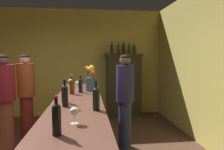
{
  "coord_description": "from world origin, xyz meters",
  "views": [
    {
      "loc": [
        0.67,
        -2.63,
        1.61
      ],
      "look_at": [
        1.03,
        0.32,
        1.35
      ],
      "focal_mm": 32.57,
      "sensor_mm": 36.0,
      "label": 1
    }
  ],
  "objects_px": {
    "wine_bottle_pinot": "(57,118)",
    "patron_in_grey": "(26,92)",
    "bar_counter": "(79,139)",
    "display_cabinet": "(123,84)",
    "wine_bottle_chardonnay": "(96,98)",
    "display_bottle_midright": "(129,49)",
    "bartender": "(125,97)",
    "wine_bottle_riesling": "(64,92)",
    "wine_bottle_malbec": "(65,95)",
    "wine_glass_front": "(70,81)",
    "wine_bottle_syrah": "(81,85)",
    "display_bottle_midleft": "(119,48)",
    "display_bottle_left": "(112,49)",
    "wine_glass_rear": "(74,112)",
    "wine_bottle_merlot": "(72,86)",
    "wine_glass_mid": "(77,84)",
    "display_bottle_center": "(124,48)",
    "cheese_plate": "(90,86)",
    "flower_arrangement": "(90,79)",
    "patron_redhead": "(5,98)",
    "display_bottle_right": "(134,49)"
  },
  "relations": [
    {
      "from": "bar_counter",
      "to": "display_bottle_midleft",
      "type": "distance_m",
      "value": 3.23
    },
    {
      "from": "cheese_plate",
      "to": "display_bottle_midright",
      "type": "bearing_deg",
      "value": 55.37
    },
    {
      "from": "cheese_plate",
      "to": "patron_redhead",
      "type": "height_order",
      "value": "patron_redhead"
    },
    {
      "from": "wine_bottle_malbec",
      "to": "wine_bottle_merlot",
      "type": "bearing_deg",
      "value": 88.99
    },
    {
      "from": "wine_bottle_pinot",
      "to": "flower_arrangement",
      "type": "xyz_separation_m",
      "value": [
        0.26,
        1.89,
        0.07
      ]
    },
    {
      "from": "patron_redhead",
      "to": "wine_bottle_syrah",
      "type": "bearing_deg",
      "value": 22.84
    },
    {
      "from": "wine_bottle_chardonnay",
      "to": "flower_arrangement",
      "type": "xyz_separation_m",
      "value": [
        -0.04,
        1.25,
        0.07
      ]
    },
    {
      "from": "display_bottle_left",
      "to": "wine_glass_rear",
      "type": "bearing_deg",
      "value": -101.42
    },
    {
      "from": "wine_glass_front",
      "to": "display_bottle_right",
      "type": "relative_size",
      "value": 0.48
    },
    {
      "from": "display_cabinet",
      "to": "display_bottle_left",
      "type": "relative_size",
      "value": 5.26
    },
    {
      "from": "wine_bottle_syrah",
      "to": "wine_bottle_pinot",
      "type": "bearing_deg",
      "value": -93.48
    },
    {
      "from": "wine_bottle_merlot",
      "to": "wine_glass_mid",
      "type": "relative_size",
      "value": 2.04
    },
    {
      "from": "display_cabinet",
      "to": "display_bottle_center",
      "type": "distance_m",
      "value": 0.97
    },
    {
      "from": "wine_bottle_riesling",
      "to": "display_cabinet",
      "type": "bearing_deg",
      "value": 67.02
    },
    {
      "from": "flower_arrangement",
      "to": "display_bottle_midright",
      "type": "distance_m",
      "value": 2.44
    },
    {
      "from": "display_bottle_center",
      "to": "display_bottle_midright",
      "type": "xyz_separation_m",
      "value": [
        0.16,
        -0.0,
        -0.02
      ]
    },
    {
      "from": "display_bottle_left",
      "to": "patron_in_grey",
      "type": "height_order",
      "value": "display_bottle_left"
    },
    {
      "from": "display_cabinet",
      "to": "display_bottle_right",
      "type": "bearing_deg",
      "value": 0.0
    },
    {
      "from": "cheese_plate",
      "to": "patron_in_grey",
      "type": "distance_m",
      "value": 1.31
    },
    {
      "from": "display_bottle_midleft",
      "to": "display_bottle_center",
      "type": "height_order",
      "value": "display_bottle_midleft"
    },
    {
      "from": "wine_bottle_riesling",
      "to": "wine_bottle_malbec",
      "type": "xyz_separation_m",
      "value": [
        0.03,
        -0.2,
        0.01
      ]
    },
    {
      "from": "bar_counter",
      "to": "wine_bottle_pinot",
      "type": "height_order",
      "value": "wine_bottle_pinot"
    },
    {
      "from": "wine_glass_front",
      "to": "display_bottle_midleft",
      "type": "height_order",
      "value": "display_bottle_midleft"
    },
    {
      "from": "wine_bottle_riesling",
      "to": "wine_bottle_syrah",
      "type": "height_order",
      "value": "wine_bottle_riesling"
    },
    {
      "from": "wine_glass_rear",
      "to": "display_bottle_midleft",
      "type": "height_order",
      "value": "display_bottle_midleft"
    },
    {
      "from": "wine_glass_front",
      "to": "wine_bottle_malbec",
      "type": "bearing_deg",
      "value": -87.05
    },
    {
      "from": "wine_bottle_pinot",
      "to": "display_bottle_midleft",
      "type": "bearing_deg",
      "value": 75.32
    },
    {
      "from": "wine_glass_mid",
      "to": "wine_bottle_riesling",
      "type": "bearing_deg",
      "value": -95.8
    },
    {
      "from": "cheese_plate",
      "to": "display_bottle_center",
      "type": "relative_size",
      "value": 0.43
    },
    {
      "from": "bar_counter",
      "to": "wine_glass_front",
      "type": "xyz_separation_m",
      "value": [
        -0.2,
        1.22,
        0.63
      ]
    },
    {
      "from": "wine_bottle_pinot",
      "to": "patron_in_grey",
      "type": "height_order",
      "value": "patron_in_grey"
    },
    {
      "from": "display_bottle_midleft",
      "to": "display_bottle_midright",
      "type": "bearing_deg",
      "value": 0.0
    },
    {
      "from": "wine_bottle_chardonnay",
      "to": "display_bottle_midleft",
      "type": "relative_size",
      "value": 0.92
    },
    {
      "from": "wine_bottle_merlot",
      "to": "wine_glass_rear",
      "type": "height_order",
      "value": "wine_bottle_merlot"
    },
    {
      "from": "wine_bottle_chardonnay",
      "to": "patron_redhead",
      "type": "bearing_deg",
      "value": 133.96
    },
    {
      "from": "bartender",
      "to": "display_bottle_right",
      "type": "bearing_deg",
      "value": -92.13
    },
    {
      "from": "wine_bottle_merlot",
      "to": "patron_redhead",
      "type": "distance_m",
      "value": 1.34
    },
    {
      "from": "bar_counter",
      "to": "cheese_plate",
      "type": "xyz_separation_m",
      "value": [
        0.18,
        1.24,
        0.53
      ]
    },
    {
      "from": "wine_glass_front",
      "to": "display_bottle_left",
      "type": "relative_size",
      "value": 0.43
    },
    {
      "from": "flower_arrangement",
      "to": "display_bottle_right",
      "type": "height_order",
      "value": "display_bottle_right"
    },
    {
      "from": "display_bottle_midright",
      "to": "bartender",
      "type": "relative_size",
      "value": 0.19
    },
    {
      "from": "patron_redhead",
      "to": "wine_glass_mid",
      "type": "bearing_deg",
      "value": 37.07
    },
    {
      "from": "flower_arrangement",
      "to": "display_bottle_center",
      "type": "relative_size",
      "value": 1.29
    },
    {
      "from": "wine_bottle_syrah",
      "to": "wine_glass_front",
      "type": "xyz_separation_m",
      "value": [
        -0.22,
        0.68,
        -0.02
      ]
    },
    {
      "from": "flower_arrangement",
      "to": "bartender",
      "type": "distance_m",
      "value": 0.7
    },
    {
      "from": "display_cabinet",
      "to": "wine_bottle_chardonnay",
      "type": "xyz_separation_m",
      "value": [
        -0.88,
        -3.36,
        0.31
      ]
    },
    {
      "from": "display_cabinet",
      "to": "wine_bottle_pinot",
      "type": "relative_size",
      "value": 6.03
    },
    {
      "from": "wine_bottle_pinot",
      "to": "bartender",
      "type": "height_order",
      "value": "bartender"
    },
    {
      "from": "wine_bottle_pinot",
      "to": "display_bottle_midleft",
      "type": "relative_size",
      "value": 0.84
    },
    {
      "from": "cheese_plate",
      "to": "display_bottle_right",
      "type": "distance_m",
      "value": 2.12
    }
  ]
}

